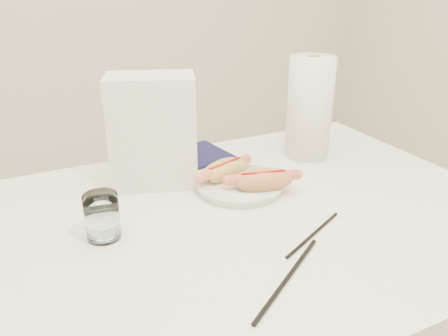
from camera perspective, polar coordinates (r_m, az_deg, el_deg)
name	(u,v)px	position (r m, az deg, el deg)	size (l,w,h in m)	color
table	(228,242)	(0.96, 0.54, -9.31)	(1.20, 0.80, 0.75)	white
plate	(240,186)	(1.04, 2.00, -2.24)	(0.20, 0.20, 0.02)	white
hotdog_left	(225,170)	(1.05, 0.11, -0.31)	(0.15, 0.10, 0.04)	tan
hotdog_right	(263,180)	(1.00, 4.95, -1.54)	(0.16, 0.09, 0.04)	#CA7F4F
water_glass	(102,217)	(0.87, -15.10, -5.92)	(0.06, 0.06, 0.09)	white
chopstick_near	(288,278)	(0.76, 8.04, -13.50)	(0.01, 0.01, 0.25)	black
chopstick_far	(313,234)	(0.88, 11.20, -8.16)	(0.01, 0.01, 0.20)	black
napkin_box	(153,131)	(1.03, -8.94, 4.57)	(0.19, 0.11, 0.26)	silver
navy_napkin	(197,155)	(1.22, -3.42, 1.60)	(0.15, 0.15, 0.01)	#131138
paper_towel_roll	(310,108)	(1.21, 10.73, 7.49)	(0.12, 0.12, 0.26)	white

